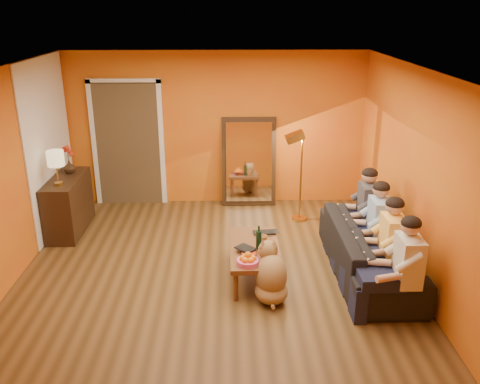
{
  "coord_description": "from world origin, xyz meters",
  "views": [
    {
      "loc": [
        0.21,
        -5.68,
        3.3
      ],
      "look_at": [
        0.35,
        0.5,
        1.0
      ],
      "focal_mm": 38.0,
      "sensor_mm": 36.0,
      "label": 1
    }
  ],
  "objects_px": {
    "person_mid_left": "(392,246)",
    "vase": "(69,167)",
    "table_lamp": "(57,168)",
    "sofa": "(369,250)",
    "sideboard": "(69,205)",
    "wine_bottle": "(259,237)",
    "person_far_left": "(407,269)",
    "floor_lamp": "(301,178)",
    "person_far_right": "(368,210)",
    "coffee_table": "(254,262)",
    "laptop": "(267,234)",
    "dog": "(271,272)",
    "person_mid_right": "(379,227)",
    "tumbler": "(263,239)",
    "mirror_frame": "(249,162)"
  },
  "relations": [
    {
      "from": "person_mid_left",
      "to": "vase",
      "type": "height_order",
      "value": "person_mid_left"
    },
    {
      "from": "table_lamp",
      "to": "sofa",
      "type": "distance_m",
      "value": 4.45
    },
    {
      "from": "sideboard",
      "to": "wine_bottle",
      "type": "distance_m",
      "value": 3.21
    },
    {
      "from": "person_mid_left",
      "to": "wine_bottle",
      "type": "xyz_separation_m",
      "value": [
        -1.56,
        0.34,
        -0.03
      ]
    },
    {
      "from": "vase",
      "to": "person_far_left",
      "type": "bearing_deg",
      "value": -31.42
    },
    {
      "from": "floor_lamp",
      "to": "person_far_right",
      "type": "height_order",
      "value": "floor_lamp"
    },
    {
      "from": "floor_lamp",
      "to": "coffee_table",
      "type": "bearing_deg",
      "value": -117.49
    },
    {
      "from": "sofa",
      "to": "person_far_right",
      "type": "xyz_separation_m",
      "value": [
        0.13,
        0.65,
        0.28
      ]
    },
    {
      "from": "coffee_table",
      "to": "person_far_left",
      "type": "height_order",
      "value": "person_far_left"
    },
    {
      "from": "sofa",
      "to": "coffee_table",
      "type": "distance_m",
      "value": 1.48
    },
    {
      "from": "sideboard",
      "to": "laptop",
      "type": "bearing_deg",
      "value": -21.04
    },
    {
      "from": "vase",
      "to": "sideboard",
      "type": "bearing_deg",
      "value": -90.0
    },
    {
      "from": "sideboard",
      "to": "floor_lamp",
      "type": "bearing_deg",
      "value": 5.29
    },
    {
      "from": "floor_lamp",
      "to": "dog",
      "type": "height_order",
      "value": "floor_lamp"
    },
    {
      "from": "sofa",
      "to": "person_mid_right",
      "type": "relative_size",
      "value": 1.85
    },
    {
      "from": "person_far_left",
      "to": "person_far_right",
      "type": "height_order",
      "value": "same"
    },
    {
      "from": "coffee_table",
      "to": "dog",
      "type": "bearing_deg",
      "value": -72.25
    },
    {
      "from": "table_lamp",
      "to": "wine_bottle",
      "type": "relative_size",
      "value": 1.65
    },
    {
      "from": "sofa",
      "to": "floor_lamp",
      "type": "height_order",
      "value": "floor_lamp"
    },
    {
      "from": "person_mid_left",
      "to": "laptop",
      "type": "distance_m",
      "value": 1.62
    },
    {
      "from": "coffee_table",
      "to": "tumbler",
      "type": "bearing_deg",
      "value": 44.36
    },
    {
      "from": "person_mid_left",
      "to": "tumbler",
      "type": "relative_size",
      "value": 11.5
    },
    {
      "from": "floor_lamp",
      "to": "person_far_left",
      "type": "bearing_deg",
      "value": -77.18
    },
    {
      "from": "person_far_left",
      "to": "person_mid_right",
      "type": "relative_size",
      "value": 1.0
    },
    {
      "from": "mirror_frame",
      "to": "vase",
      "type": "xyz_separation_m",
      "value": [
        -2.79,
        -0.83,
        0.19
      ]
    },
    {
      "from": "floor_lamp",
      "to": "person_mid_left",
      "type": "xyz_separation_m",
      "value": [
        0.79,
        -2.2,
        -0.11
      ]
    },
    {
      "from": "person_far_left",
      "to": "wine_bottle",
      "type": "bearing_deg",
      "value": 150.32
    },
    {
      "from": "sideboard",
      "to": "tumbler",
      "type": "height_order",
      "value": "sideboard"
    },
    {
      "from": "table_lamp",
      "to": "person_far_left",
      "type": "xyz_separation_m",
      "value": [
        4.37,
        -2.12,
        -0.49
      ]
    },
    {
      "from": "sideboard",
      "to": "person_far_left",
      "type": "distance_m",
      "value": 5.0
    },
    {
      "from": "dog",
      "to": "vase",
      "type": "xyz_separation_m",
      "value": [
        -2.94,
        2.25,
        0.59
      ]
    },
    {
      "from": "sideboard",
      "to": "person_mid_left",
      "type": "relative_size",
      "value": 0.97
    },
    {
      "from": "person_mid_left",
      "to": "mirror_frame",
      "type": "bearing_deg",
      "value": 118.17
    },
    {
      "from": "person_far_left",
      "to": "tumbler",
      "type": "height_order",
      "value": "person_far_left"
    },
    {
      "from": "dog",
      "to": "person_far_left",
      "type": "bearing_deg",
      "value": -14.37
    },
    {
      "from": "coffee_table",
      "to": "person_far_right",
      "type": "distance_m",
      "value": 1.8
    },
    {
      "from": "person_far_right",
      "to": "vase",
      "type": "xyz_separation_m",
      "value": [
        -4.37,
        1.02,
        0.34
      ]
    },
    {
      "from": "coffee_table",
      "to": "wine_bottle",
      "type": "height_order",
      "value": "wine_bottle"
    },
    {
      "from": "sofa",
      "to": "wine_bottle",
      "type": "xyz_separation_m",
      "value": [
        -1.43,
        -0.11,
        0.25
      ]
    },
    {
      "from": "person_far_right",
      "to": "laptop",
      "type": "height_order",
      "value": "person_far_right"
    },
    {
      "from": "wine_bottle",
      "to": "sofa",
      "type": "bearing_deg",
      "value": 4.49
    },
    {
      "from": "sofa",
      "to": "person_far_right",
      "type": "distance_m",
      "value": 0.72
    },
    {
      "from": "person_far_left",
      "to": "person_mid_right",
      "type": "bearing_deg",
      "value": 90.0
    },
    {
      "from": "laptop",
      "to": "vase",
      "type": "height_order",
      "value": "vase"
    },
    {
      "from": "floor_lamp",
      "to": "person_far_left",
      "type": "xyz_separation_m",
      "value": [
        0.79,
        -2.75,
        -0.11
      ]
    },
    {
      "from": "sideboard",
      "to": "vase",
      "type": "bearing_deg",
      "value": 90.0
    },
    {
      "from": "person_mid_left",
      "to": "wine_bottle",
      "type": "bearing_deg",
      "value": 167.76
    },
    {
      "from": "person_far_left",
      "to": "person_mid_left",
      "type": "bearing_deg",
      "value": 90.0
    },
    {
      "from": "person_mid_right",
      "to": "dog",
      "type": "bearing_deg",
      "value": -154.53
    },
    {
      "from": "sideboard",
      "to": "person_far_left",
      "type": "xyz_separation_m",
      "value": [
        4.37,
        -2.42,
        0.18
      ]
    }
  ]
}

